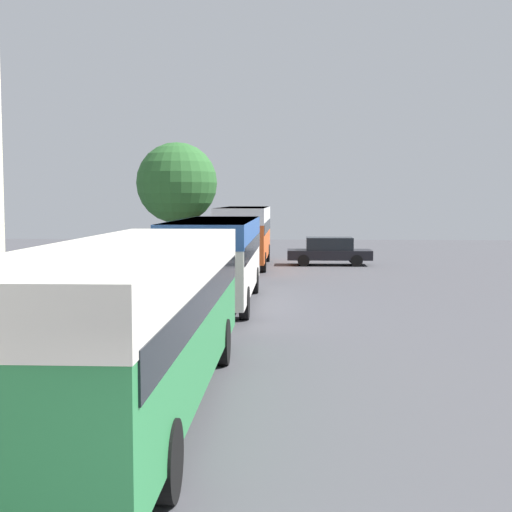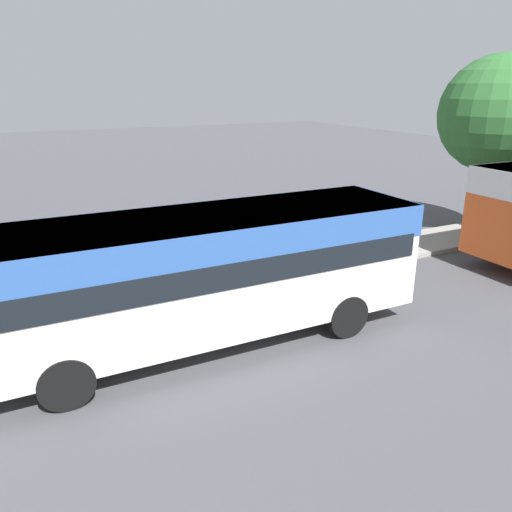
% 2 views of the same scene
% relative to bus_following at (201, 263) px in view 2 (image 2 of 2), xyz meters
% --- Properties ---
extents(bus_following, '(2.60, 9.76, 2.90)m').
position_rel_bus_following_xyz_m(bus_following, '(0.00, 0.00, 0.00)').
color(bus_following, silver).
rests_on(bus_following, ground_plane).
extents(pedestrian_near_curb, '(0.35, 0.35, 1.79)m').
position_rel_bus_following_xyz_m(pedestrian_near_curb, '(-3.23, -1.92, -0.82)').
color(pedestrian_near_curb, '#232838').
rests_on(pedestrian_near_curb, sidewalk).
extents(street_tree, '(4.17, 4.17, 6.38)m').
position_rel_bus_following_xyz_m(street_tree, '(-3.35, 12.65, 2.53)').
color(street_tree, brown).
rests_on(street_tree, sidewalk).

